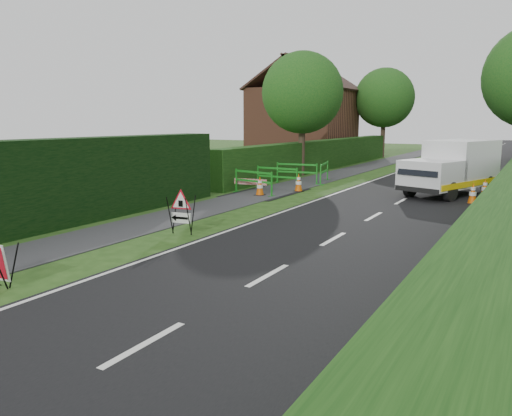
% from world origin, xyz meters
% --- Properties ---
extents(ground, '(120.00, 120.00, 0.00)m').
position_xyz_m(ground, '(0.00, 0.00, 0.00)').
color(ground, '#1F4012').
rests_on(ground, ground).
extents(road_surface, '(6.00, 90.00, 0.02)m').
position_xyz_m(road_surface, '(2.50, 35.00, 0.00)').
color(road_surface, black).
rests_on(road_surface, ground).
extents(footpath, '(2.00, 90.00, 0.02)m').
position_xyz_m(footpath, '(-3.00, 35.00, 0.01)').
color(footpath, '#2D2D30').
rests_on(footpath, ground).
extents(hedge_west_far, '(1.00, 24.00, 1.80)m').
position_xyz_m(hedge_west_far, '(-5.00, 22.00, 0.00)').
color(hedge_west_far, '#14380F').
rests_on(hedge_west_far, ground).
extents(house_west, '(7.50, 7.40, 7.88)m').
position_xyz_m(house_west, '(-10.00, 30.00, 2.90)').
color(house_west, brown).
rests_on(house_west, ground).
extents(tree_nw, '(4.40, 4.40, 6.70)m').
position_xyz_m(tree_nw, '(-4.60, 18.00, 4.48)').
color(tree_nw, '#2D2116').
rests_on(tree_nw, ground).
extents(tree_fw, '(4.80, 4.80, 7.24)m').
position_xyz_m(tree_fw, '(-4.60, 34.00, 4.83)').
color(tree_fw, '#2D2116').
rests_on(tree_fw, ground).
extents(triangle_sign, '(0.80, 0.80, 1.03)m').
position_xyz_m(triangle_sign, '(-1.23, 3.01, 0.71)').
color(triangle_sign, black).
rests_on(triangle_sign, ground).
extents(works_van, '(3.37, 5.17, 2.21)m').
position_xyz_m(works_van, '(3.85, 14.23, 1.17)').
color(works_van, silver).
rests_on(works_van, ground).
extents(traffic_cone_0, '(0.38, 0.38, 0.79)m').
position_xyz_m(traffic_cone_0, '(4.88, 12.24, 0.39)').
color(traffic_cone_0, black).
rests_on(traffic_cone_0, ground).
extents(traffic_cone_1, '(0.38, 0.38, 0.79)m').
position_xyz_m(traffic_cone_1, '(5.12, 13.96, 0.39)').
color(traffic_cone_1, black).
rests_on(traffic_cone_1, ground).
extents(traffic_cone_2, '(0.38, 0.38, 0.79)m').
position_xyz_m(traffic_cone_2, '(5.43, 15.79, 0.39)').
color(traffic_cone_2, black).
rests_on(traffic_cone_2, ground).
extents(traffic_cone_3, '(0.38, 0.38, 0.79)m').
position_xyz_m(traffic_cone_3, '(-2.86, 10.21, 0.39)').
color(traffic_cone_3, black).
rests_on(traffic_cone_3, ground).
extents(traffic_cone_4, '(0.38, 0.38, 0.79)m').
position_xyz_m(traffic_cone_4, '(-1.99, 12.04, 0.39)').
color(traffic_cone_4, black).
rests_on(traffic_cone_4, ground).
extents(ped_barrier_0, '(2.09, 0.81, 1.00)m').
position_xyz_m(ped_barrier_0, '(-3.27, 10.39, 0.63)').
color(ped_barrier_0, '#17801B').
rests_on(ped_barrier_0, ground).
extents(ped_barrier_1, '(2.07, 0.45, 1.00)m').
position_xyz_m(ped_barrier_1, '(-3.17, 12.31, 0.63)').
color(ped_barrier_1, '#17801B').
rests_on(ped_barrier_1, ground).
extents(ped_barrier_2, '(2.09, 0.59, 1.00)m').
position_xyz_m(ped_barrier_2, '(-3.27, 14.58, 0.63)').
color(ped_barrier_2, '#17801B').
rests_on(ped_barrier_2, ground).
extents(ped_barrier_3, '(0.78, 2.09, 1.00)m').
position_xyz_m(ped_barrier_3, '(-2.24, 15.53, 0.63)').
color(ped_barrier_3, '#17801B').
rests_on(ped_barrier_3, ground).
extents(redwhite_plank, '(1.50, 0.19, 0.25)m').
position_xyz_m(redwhite_plank, '(-3.68, 10.84, 0.00)').
color(redwhite_plank, red).
rests_on(redwhite_plank, ground).
extents(hatchback_car, '(1.43, 3.43, 1.16)m').
position_xyz_m(hatchback_car, '(2.61, 26.60, 0.58)').
color(hatchback_car, white).
rests_on(hatchback_car, ground).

